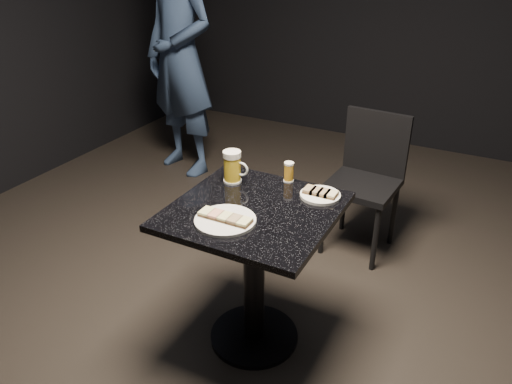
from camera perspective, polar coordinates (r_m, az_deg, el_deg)
floor at (r=2.63m, az=-0.21°, el=-16.24°), size 6.00×6.00×0.00m
plate_large at (r=2.08m, az=-3.54°, el=-3.27°), size 0.26×0.26×0.01m
plate_small at (r=2.29m, az=7.35°, el=-0.37°), size 0.19×0.19×0.01m
patron at (r=4.12m, az=-8.66°, el=14.99°), size 0.79×0.61×1.90m
table at (r=2.31m, az=-0.23°, el=-7.09°), size 0.70×0.70×0.75m
beer_mug at (r=2.38m, az=-2.68°, el=2.91°), size 0.13×0.09×0.16m
beer_tumbler at (r=2.41m, az=3.77°, el=2.30°), size 0.05×0.05×0.10m
chair at (r=3.15m, az=12.56°, el=1.99°), size 0.43×0.43×0.87m
canapes_on_plate_large at (r=2.07m, az=-3.55°, el=-2.88°), size 0.23×0.07×0.02m
canapes_on_plate_small at (r=2.29m, az=7.38°, el=-0.01°), size 0.15×0.07×0.02m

